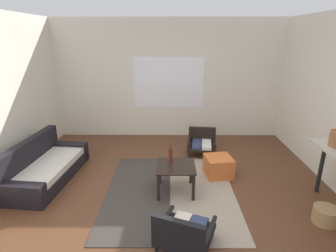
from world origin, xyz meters
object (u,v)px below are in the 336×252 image
object	(u,v)px
coffee_table	(176,171)
armchair_striped_foreground	(184,233)
couch	(44,168)
armchair_by_window	(202,142)
wicker_basket	(325,215)
ottoman_orange	(218,166)
glass_bottle	(170,155)

from	to	relation	value
coffee_table	armchair_striped_foreground	bearing A→B (deg)	-86.98
couch	armchair_by_window	bearing A→B (deg)	21.82
couch	wicker_basket	xyz separation A→B (m)	(4.13, -1.09, -0.10)
couch	armchair_striped_foreground	distance (m)	2.76
coffee_table	armchair_by_window	world-z (taller)	armchair_by_window
armchair_striped_foreground	ottoman_orange	xyz separation A→B (m)	(0.68, 1.73, -0.06)
armchair_striped_foreground	glass_bottle	world-z (taller)	glass_bottle
ottoman_orange	wicker_basket	world-z (taller)	ottoman_orange
coffee_table	ottoman_orange	xyz separation A→B (m)	(0.75, 0.52, -0.19)
couch	wicker_basket	bearing A→B (deg)	-14.73
armchair_by_window	ottoman_orange	world-z (taller)	armchair_by_window
armchair_by_window	glass_bottle	xyz separation A→B (m)	(-0.65, -1.38, 0.33)
armchair_striped_foreground	glass_bottle	xyz separation A→B (m)	(-0.14, 1.31, 0.33)
armchair_by_window	ottoman_orange	bearing A→B (deg)	-79.41
couch	glass_bottle	world-z (taller)	glass_bottle
armchair_striped_foreground	ottoman_orange	distance (m)	1.86
armchair_striped_foreground	wicker_basket	world-z (taller)	armchair_striped_foreground
armchair_striped_foreground	wicker_basket	distance (m)	1.93
armchair_by_window	ottoman_orange	size ratio (longest dim) A/B	1.44
ottoman_orange	wicker_basket	bearing A→B (deg)	-46.33
wicker_basket	armchair_striped_foreground	bearing A→B (deg)	-165.12
wicker_basket	couch	bearing A→B (deg)	165.27
couch	wicker_basket	size ratio (longest dim) A/B	5.57
couch	glass_bottle	bearing A→B (deg)	-7.27
armchair_striped_foreground	glass_bottle	bearing A→B (deg)	96.31
coffee_table	armchair_striped_foreground	size ratio (longest dim) A/B	0.77
armchair_striped_foreground	wicker_basket	size ratio (longest dim) A/B	2.41
wicker_basket	ottoman_orange	bearing A→B (deg)	133.67
coffee_table	glass_bottle	xyz separation A→B (m)	(-0.08, 0.10, 0.21)
armchair_striped_foreground	wicker_basket	bearing A→B (deg)	14.88
armchair_by_window	armchair_striped_foreground	size ratio (longest dim) A/B	0.82
ottoman_orange	glass_bottle	size ratio (longest dim) A/B	1.51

